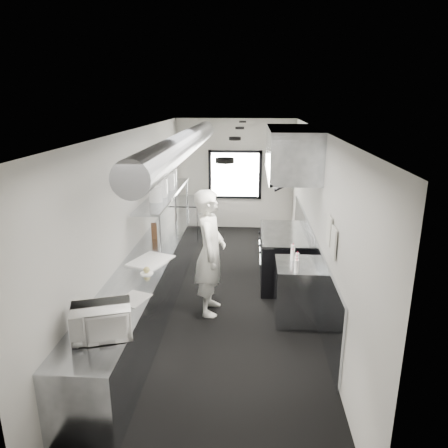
% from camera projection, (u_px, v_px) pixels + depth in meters
% --- Properties ---
extents(floor, '(3.00, 8.00, 0.01)m').
position_uv_depth(floor, '(225.00, 295.00, 7.25)').
color(floor, black).
rests_on(floor, ground).
extents(ceiling, '(3.00, 8.00, 0.01)m').
position_uv_depth(ceiling, '(225.00, 130.00, 6.44)').
color(ceiling, beige).
rests_on(ceiling, wall_back).
extents(wall_back, '(3.00, 0.02, 2.80)m').
position_uv_depth(wall_back, '(235.00, 175.00, 10.67)').
color(wall_back, '#BAB7B0').
rests_on(wall_back, floor).
extents(wall_front, '(3.00, 0.02, 2.80)m').
position_uv_depth(wall_front, '(188.00, 369.00, 3.03)').
color(wall_front, '#BAB7B0').
rests_on(wall_front, floor).
extents(wall_left, '(0.02, 8.00, 2.80)m').
position_uv_depth(wall_left, '(135.00, 216.00, 6.94)').
color(wall_left, '#BAB7B0').
rests_on(wall_left, floor).
extents(wall_right, '(0.02, 8.00, 2.80)m').
position_uv_depth(wall_right, '(317.00, 219.00, 6.75)').
color(wall_right, '#BAB7B0').
rests_on(wall_right, floor).
extents(wall_cladding, '(0.03, 5.50, 1.10)m').
position_uv_depth(wall_cladding, '(310.00, 261.00, 7.28)').
color(wall_cladding, gray).
rests_on(wall_cladding, wall_right).
extents(hvac_duct, '(0.40, 6.40, 0.40)m').
position_uv_depth(hvac_duct, '(184.00, 144.00, 6.94)').
color(hvac_duct, gray).
rests_on(hvac_duct, ceiling).
extents(service_window, '(1.36, 0.05, 1.25)m').
position_uv_depth(service_window, '(235.00, 175.00, 10.63)').
color(service_window, white).
rests_on(service_window, wall_back).
extents(exhaust_hood, '(0.81, 2.20, 0.88)m').
position_uv_depth(exhaust_hood, '(291.00, 152.00, 7.16)').
color(exhaust_hood, gray).
rests_on(exhaust_hood, ceiling).
extents(prep_counter, '(0.70, 6.00, 0.90)m').
position_uv_depth(prep_counter, '(151.00, 281.00, 6.72)').
color(prep_counter, gray).
rests_on(prep_counter, floor).
extents(pass_shelf, '(0.45, 3.00, 0.68)m').
position_uv_depth(pass_shelf, '(165.00, 195.00, 7.84)').
color(pass_shelf, gray).
rests_on(pass_shelf, prep_counter).
extents(range, '(0.88, 1.60, 0.94)m').
position_uv_depth(range, '(283.00, 257.00, 7.72)').
color(range, black).
rests_on(range, floor).
extents(bottle_station, '(0.65, 0.80, 0.90)m').
position_uv_depth(bottle_station, '(297.00, 291.00, 6.38)').
color(bottle_station, gray).
rests_on(bottle_station, floor).
extents(far_work_table, '(0.70, 1.20, 0.90)m').
position_uv_depth(far_work_table, '(187.00, 218.00, 10.25)').
color(far_work_table, gray).
rests_on(far_work_table, floor).
extents(notice_sheet_a, '(0.02, 0.28, 0.38)m').
position_uv_depth(notice_sheet_a, '(329.00, 230.00, 5.55)').
color(notice_sheet_a, beige).
rests_on(notice_sheet_a, wall_right).
extents(notice_sheet_b, '(0.02, 0.28, 0.38)m').
position_uv_depth(notice_sheet_b, '(333.00, 242.00, 5.23)').
color(notice_sheet_b, beige).
rests_on(notice_sheet_b, wall_right).
extents(line_cook, '(0.49, 0.73, 1.99)m').
position_uv_depth(line_cook, '(210.00, 253.00, 6.44)').
color(line_cook, silver).
rests_on(line_cook, floor).
extents(microwave, '(0.66, 0.58, 0.33)m').
position_uv_depth(microwave, '(101.00, 321.00, 4.32)').
color(microwave, silver).
rests_on(microwave, prep_counter).
extents(deli_tub_a, '(0.19, 0.19, 0.11)m').
position_uv_depth(deli_tub_a, '(96.00, 311.00, 4.76)').
color(deli_tub_a, beige).
rests_on(deli_tub_a, prep_counter).
extents(deli_tub_b, '(0.16, 0.16, 0.09)m').
position_uv_depth(deli_tub_b, '(101.00, 304.00, 4.95)').
color(deli_tub_b, beige).
rests_on(deli_tub_b, prep_counter).
extents(newspaper, '(0.43, 0.48, 0.01)m').
position_uv_depth(newspaper, '(134.00, 299.00, 5.16)').
color(newspaper, white).
rests_on(newspaper, prep_counter).
extents(small_plate, '(0.24, 0.24, 0.02)m').
position_uv_depth(small_plate, '(147.00, 273.00, 5.90)').
color(small_plate, white).
rests_on(small_plate, prep_counter).
extents(pastry, '(0.09, 0.09, 0.09)m').
position_uv_depth(pastry, '(147.00, 270.00, 5.89)').
color(pastry, tan).
rests_on(pastry, small_plate).
extents(cutting_board, '(0.69, 0.78, 0.02)m').
position_uv_depth(cutting_board, '(151.00, 261.00, 6.35)').
color(cutting_board, white).
rests_on(cutting_board, prep_counter).
extents(knife_block, '(0.15, 0.24, 0.24)m').
position_uv_depth(knife_block, '(154.00, 231.00, 7.42)').
color(knife_block, '#59311F').
rests_on(knife_block, prep_counter).
extents(plate_stack_a, '(0.28, 0.28, 0.27)m').
position_uv_depth(plate_stack_a, '(156.00, 194.00, 7.14)').
color(plate_stack_a, white).
rests_on(plate_stack_a, pass_shelf).
extents(plate_stack_b, '(0.33, 0.33, 0.34)m').
position_uv_depth(plate_stack_b, '(160.00, 188.00, 7.49)').
color(plate_stack_b, white).
rests_on(plate_stack_b, pass_shelf).
extents(plate_stack_c, '(0.24, 0.24, 0.32)m').
position_uv_depth(plate_stack_c, '(169.00, 181.00, 8.08)').
color(plate_stack_c, white).
rests_on(plate_stack_c, pass_shelf).
extents(plate_stack_d, '(0.22, 0.22, 0.34)m').
position_uv_depth(plate_stack_d, '(171.00, 177.00, 8.53)').
color(plate_stack_d, white).
rests_on(plate_stack_d, pass_shelf).
extents(squeeze_bottle_a, '(0.07, 0.07, 0.18)m').
position_uv_depth(squeeze_bottle_a, '(297.00, 266.00, 5.93)').
color(squeeze_bottle_a, white).
rests_on(squeeze_bottle_a, bottle_station).
extents(squeeze_bottle_b, '(0.07, 0.07, 0.18)m').
position_uv_depth(squeeze_bottle_b, '(297.00, 263.00, 6.07)').
color(squeeze_bottle_b, white).
rests_on(squeeze_bottle_b, bottle_station).
extents(squeeze_bottle_c, '(0.07, 0.07, 0.17)m').
position_uv_depth(squeeze_bottle_c, '(297.00, 258.00, 6.24)').
color(squeeze_bottle_c, white).
rests_on(squeeze_bottle_c, bottle_station).
extents(squeeze_bottle_d, '(0.07, 0.07, 0.16)m').
position_uv_depth(squeeze_bottle_d, '(293.00, 255.00, 6.38)').
color(squeeze_bottle_d, white).
rests_on(squeeze_bottle_d, bottle_station).
extents(squeeze_bottle_e, '(0.06, 0.06, 0.19)m').
position_uv_depth(squeeze_bottle_e, '(293.00, 251.00, 6.52)').
color(squeeze_bottle_e, white).
rests_on(squeeze_bottle_e, bottle_station).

